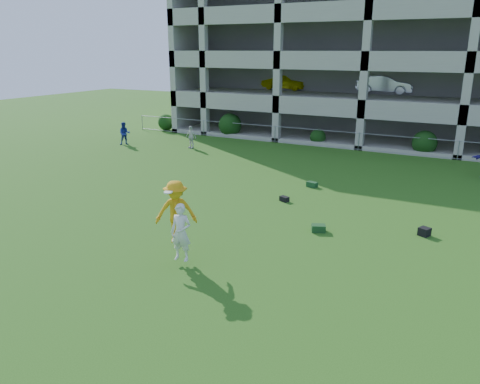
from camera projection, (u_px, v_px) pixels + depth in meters
The scene contains 11 objects.
ground at pixel (207, 260), 14.82m from camera, with size 100.00×100.00×0.00m, color #235114.
bystander_a at pixel (125, 133), 32.55m from camera, with size 0.76×0.59×1.57m, color navy.
bystander_b at pixel (191, 137), 31.38m from camera, with size 0.89×0.37×1.52m, color silver.
bag_black_b at pixel (284, 199), 20.55m from camera, with size 0.40×0.25×0.22m, color black.
bag_green_c at pixel (318, 228), 17.13m from camera, with size 0.50×0.35×0.26m, color #15391B.
crate_d at pixel (424, 232), 16.75m from camera, with size 0.35×0.35×0.30m, color black.
bag_green_g at pixel (312, 184), 22.68m from camera, with size 0.50×0.30×0.25m, color #163D1F.
frisbee_contest at pixel (177, 216), 14.45m from camera, with size 1.51×1.31×2.38m.
parking_garage at pixel (392, 54), 36.50m from camera, with size 30.00×14.00×12.00m.
fence at pixel (359, 141), 30.72m from camera, with size 36.06×0.06×1.20m.
shrub_row at pixel (436, 132), 29.00m from camera, with size 34.38×2.52×3.50m.
Camera 1 is at (7.23, -11.49, 6.42)m, focal length 35.00 mm.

